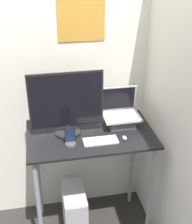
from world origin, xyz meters
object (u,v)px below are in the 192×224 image
at_px(keyboard, 101,141).
at_px(computer_tower, 74,210).
at_px(monitor, 66,105).
at_px(laptop, 121,116).
at_px(mouse, 125,138).
at_px(cell_phone, 70,140).

xyz_separation_m(keyboard, computer_tower, (-0.20, 0.16, -0.82)).
distance_m(monitor, keyboard, 0.37).
xyz_separation_m(laptop, keyboard, (-0.21, -0.21, -0.07)).
relative_size(laptop, computer_tower, 0.71).
height_order(laptop, mouse, laptop).
bearing_deg(cell_phone, mouse, -0.30).
bearing_deg(keyboard, monitor, 144.09).
height_order(monitor, mouse, monitor).
bearing_deg(cell_phone, laptop, 25.59).
xyz_separation_m(laptop, cell_phone, (-0.44, -0.21, -0.03)).
height_order(monitor, keyboard, monitor).
xyz_separation_m(laptop, computer_tower, (-0.41, -0.05, -0.89)).
xyz_separation_m(monitor, mouse, (0.41, -0.17, -0.23)).
xyz_separation_m(laptop, mouse, (-0.03, -0.21, -0.07)).
height_order(laptop, monitor, monitor).
distance_m(monitor, cell_phone, 0.26).
xyz_separation_m(mouse, cell_phone, (-0.41, 0.00, 0.03)).
height_order(keyboard, cell_phone, cell_phone).
relative_size(monitor, keyboard, 2.15).
bearing_deg(mouse, computer_tower, 157.64).
relative_size(laptop, mouse, 5.90).
distance_m(keyboard, mouse, 0.19).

